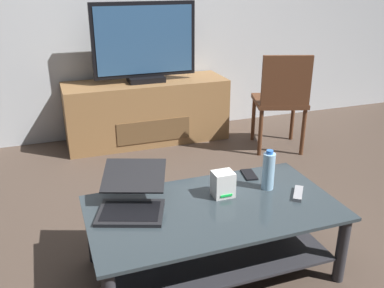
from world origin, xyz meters
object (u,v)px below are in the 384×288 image
at_px(laptop, 132,197).
at_px(water_bottle_near, 268,171).
at_px(television, 145,44).
at_px(dining_chair, 282,97).
at_px(cell_phone, 249,175).
at_px(media_cabinet, 147,111).
at_px(coffee_table, 213,227).
at_px(router_box, 223,184).
at_px(tv_remote, 298,194).

distance_m(laptop, water_bottle_near, 0.76).
distance_m(television, dining_chair, 1.31).
bearing_deg(television, cell_phone, -83.77).
bearing_deg(television, water_bottle_near, -83.71).
relative_size(media_cabinet, dining_chair, 1.70).
xyz_separation_m(coffee_table, cell_phone, (0.34, 0.26, 0.13)).
height_order(water_bottle_near, cell_phone, water_bottle_near).
bearing_deg(laptop, router_box, -4.94).
xyz_separation_m(media_cabinet, television, (0.00, -0.02, 0.64)).
height_order(television, router_box, television).
bearing_deg(coffee_table, water_bottle_near, 13.30).
xyz_separation_m(television, router_box, (-0.06, -1.92, -0.46)).
bearing_deg(water_bottle_near, dining_chair, 56.43).
bearing_deg(cell_phone, router_box, -135.21).
bearing_deg(cell_phone, coffee_table, -132.19).
relative_size(coffee_table, television, 1.37).
distance_m(dining_chair, cell_phone, 1.42).
relative_size(cell_phone, tv_remote, 0.88).
bearing_deg(laptop, dining_chair, 37.61).
height_order(media_cabinet, water_bottle_near, water_bottle_near).
distance_m(dining_chair, water_bottle_near, 1.54).
bearing_deg(cell_phone, dining_chair, 61.57).
relative_size(television, dining_chair, 1.06).
bearing_deg(laptop, media_cabinet, 74.02).
xyz_separation_m(coffee_table, router_box, (0.09, 0.09, 0.19)).
xyz_separation_m(television, tv_remote, (0.33, -2.05, -0.52)).
bearing_deg(water_bottle_near, tv_remote, -47.70).
xyz_separation_m(coffee_table, television, (0.15, 2.01, 0.65)).
bearing_deg(water_bottle_near, laptop, 176.38).
bearing_deg(media_cabinet, television, -90.00).
bearing_deg(tv_remote, media_cabinet, 135.93).
height_order(television, cell_phone, television).
xyz_separation_m(laptop, router_box, (0.49, -0.04, 0.01)).
bearing_deg(tv_remote, water_bottle_near, 169.20).
height_order(coffee_table, dining_chair, dining_chair).
bearing_deg(television, coffee_table, -94.23).
bearing_deg(tv_remote, router_box, -162.33).
distance_m(television, cell_phone, 1.83).
bearing_deg(dining_chair, coffee_table, -131.51).
bearing_deg(television, media_cabinet, 90.00).
height_order(laptop, cell_phone, laptop).
relative_size(television, cell_phone, 6.74).
distance_m(router_box, tv_remote, 0.41).
distance_m(water_bottle_near, tv_remote, 0.20).
height_order(television, laptop, television).
distance_m(media_cabinet, tv_remote, 2.10).
height_order(television, dining_chair, television).
bearing_deg(water_bottle_near, television, 96.29).
xyz_separation_m(router_box, cell_phone, (0.25, 0.17, -0.06)).
distance_m(cell_phone, tv_remote, 0.34).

